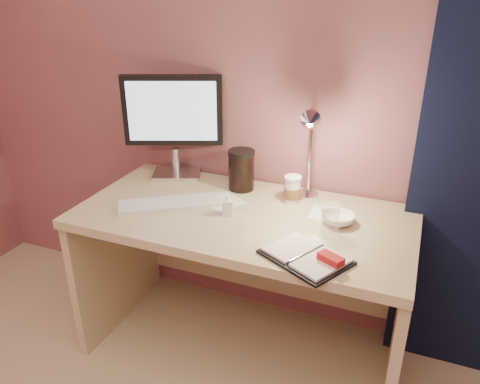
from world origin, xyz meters
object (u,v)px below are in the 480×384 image
at_px(keyboard, 170,204).
at_px(dark_jar, 241,172).
at_px(monitor, 173,117).
at_px(lotion_bottle, 227,204).
at_px(planner, 308,256).
at_px(desk_lamp, 299,146).
at_px(desk, 249,251).
at_px(bowl, 338,219).
at_px(coffee_cup, 292,190).
at_px(clear_cup, 330,220).

distance_m(keyboard, dark_jar, 0.37).
bearing_deg(monitor, lotion_bottle, -57.91).
distance_m(planner, desk_lamp, 0.50).
distance_m(desk, keyboard, 0.42).
height_order(bowl, dark_jar, dark_jar).
distance_m(monitor, coffee_cup, 0.67).
bearing_deg(clear_cup, lotion_bottle, 178.91).
xyz_separation_m(coffee_cup, lotion_bottle, (-0.22, -0.21, -0.01)).
distance_m(keyboard, coffee_cup, 0.54).
height_order(clear_cup, lotion_bottle, clear_cup).
xyz_separation_m(lotion_bottle, desk_lamp, (0.24, 0.18, 0.23)).
bearing_deg(clear_cup, dark_jar, 150.02).
relative_size(lotion_bottle, desk_lamp, 0.22).
relative_size(planner, clear_cup, 2.84).
bearing_deg(desk, clear_cup, -17.01).
relative_size(desk, bowl, 10.61).
relative_size(monitor, coffee_cup, 4.05).
bearing_deg(bowl, desk_lamp, 155.00).
bearing_deg(dark_jar, monitor, 175.07).
xyz_separation_m(bowl, desk_lamp, (-0.20, 0.09, 0.25)).
height_order(planner, coffee_cup, coffee_cup).
distance_m(monitor, bowl, 0.92).
bearing_deg(dark_jar, desk, -57.17).
relative_size(desk, coffee_cup, 11.37).
distance_m(desk, monitor, 0.73).
bearing_deg(desk_lamp, monitor, 159.46).
height_order(desk, dark_jar, dark_jar).
distance_m(keyboard, desk_lamp, 0.61).
bearing_deg(monitor, planner, -54.25).
distance_m(planner, dark_jar, 0.66).
height_order(lotion_bottle, dark_jar, dark_jar).
distance_m(keyboard, lotion_bottle, 0.27).
relative_size(desk, clear_cup, 11.35).
distance_m(lotion_bottle, desk_lamp, 0.38).
relative_size(desk, lotion_bottle, 14.80).
bearing_deg(desk_lamp, clear_cup, -56.65).
relative_size(bowl, lotion_bottle, 1.39).
bearing_deg(coffee_cup, monitor, 172.29).
height_order(desk, clear_cup, clear_cup).
bearing_deg(dark_jar, lotion_bottle, -80.59).
bearing_deg(clear_cup, bowl, 82.16).
bearing_deg(bowl, planner, -98.39).
xyz_separation_m(monitor, dark_jar, (0.36, -0.03, -0.21)).
bearing_deg(clear_cup, desk, 162.99).
relative_size(keyboard, lotion_bottle, 4.59).
xyz_separation_m(monitor, bowl, (0.85, -0.21, -0.28)).
relative_size(coffee_cup, desk_lamp, 0.28).
relative_size(keyboard, planner, 1.24).
bearing_deg(lotion_bottle, monitor, 144.02).
bearing_deg(desk, keyboard, -159.05).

